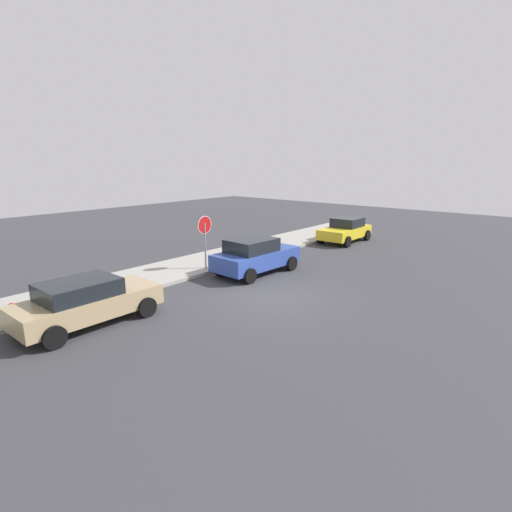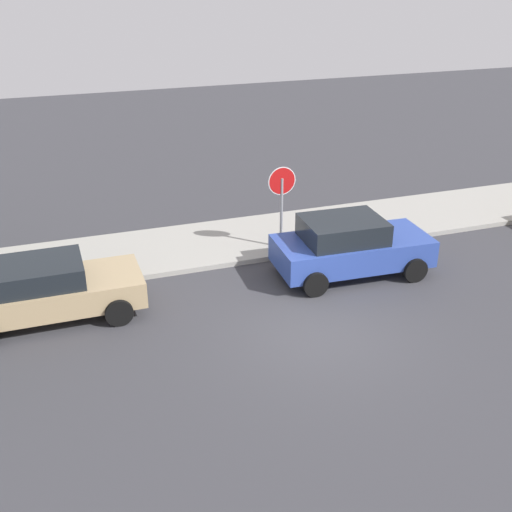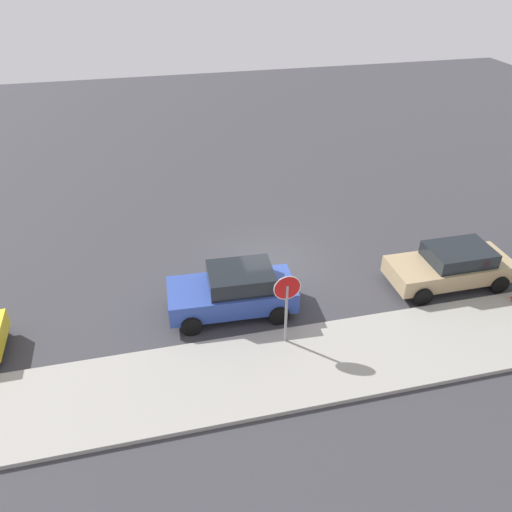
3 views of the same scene
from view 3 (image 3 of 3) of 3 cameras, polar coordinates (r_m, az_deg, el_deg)
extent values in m
plane|color=#38383D|center=(18.62, 1.87, -0.75)|extent=(60.00, 60.00, 0.00)
cube|color=#9E9B93|center=(14.66, 7.32, -11.88)|extent=(32.00, 3.06, 0.14)
cylinder|color=gray|center=(14.48, 3.45, -6.86)|extent=(0.08, 0.08, 2.16)
cylinder|color=white|center=(13.86, 3.59, -3.66)|extent=(0.79, 0.02, 0.79)
cylinder|color=red|center=(13.86, 3.59, -3.66)|extent=(0.74, 0.03, 0.74)
cube|color=#2D479E|center=(15.97, -2.81, -4.41)|extent=(4.10, 1.96, 0.70)
cube|color=black|center=(15.63, -1.78, -2.46)|extent=(2.09, 1.66, 0.56)
cylinder|color=black|center=(15.42, -7.37, -7.91)|extent=(0.65, 0.25, 0.64)
cylinder|color=black|center=(16.81, -7.84, -3.98)|extent=(0.65, 0.25, 0.64)
cylinder|color=black|center=(15.69, 2.67, -6.76)|extent=(0.65, 0.25, 0.64)
cylinder|color=black|center=(17.06, 1.34, -3.00)|extent=(0.65, 0.25, 0.64)
cube|color=tan|center=(18.45, 21.20, -1.36)|extent=(4.24, 1.75, 0.62)
cube|color=black|center=(18.29, 22.18, 0.18)|extent=(2.14, 1.54, 0.49)
cylinder|color=black|center=(17.31, 18.49, -4.39)|extent=(0.64, 0.22, 0.64)
cylinder|color=black|center=(18.49, 15.91, -1.25)|extent=(0.64, 0.22, 0.64)
cylinder|color=black|center=(18.86, 26.03, -2.91)|extent=(0.64, 0.22, 0.64)
cylinder|color=black|center=(19.95, 23.20, -0.11)|extent=(0.64, 0.22, 0.64)
cylinder|color=red|center=(18.38, 27.25, -4.23)|extent=(0.08, 0.09, 0.09)
camera|label=1|loc=(28.43, 20.59, 19.97)|focal=28.00mm
camera|label=2|loc=(27.83, 7.67, 27.11)|focal=45.00mm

